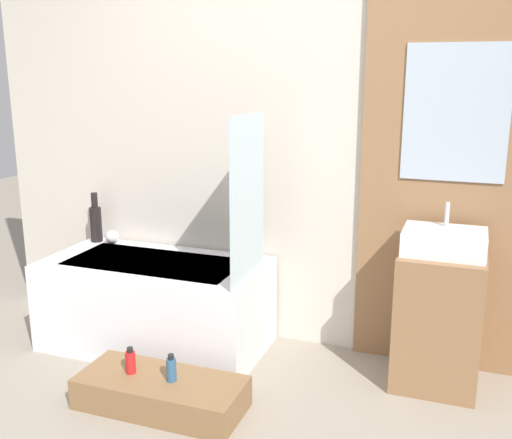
% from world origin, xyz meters
% --- Properties ---
extents(wall_tiled_back, '(4.20, 0.06, 2.60)m').
position_xyz_m(wall_tiled_back, '(0.00, 1.58, 1.30)').
color(wall_tiled_back, beige).
rests_on(wall_tiled_back, ground_plane).
extents(wall_wood_accent, '(0.99, 0.04, 2.60)m').
position_xyz_m(wall_wood_accent, '(0.88, 1.53, 1.31)').
color(wall_wood_accent, '#8E6642').
rests_on(wall_wood_accent, ground_plane).
extents(bathtub, '(1.35, 0.70, 0.55)m').
position_xyz_m(bathtub, '(-0.79, 1.18, 0.28)').
color(bathtub, white).
rests_on(bathtub, ground_plane).
extents(glass_shower_screen, '(0.01, 0.48, 0.91)m').
position_xyz_m(glass_shower_screen, '(-0.15, 1.09, 1.01)').
color(glass_shower_screen, silver).
rests_on(glass_shower_screen, bathtub).
extents(wooden_step_bench, '(0.86, 0.37, 0.16)m').
position_xyz_m(wooden_step_bench, '(-0.42, 0.55, 0.08)').
color(wooden_step_bench, olive).
rests_on(wooden_step_bench, ground_plane).
extents(vanity_cabinet, '(0.44, 0.43, 0.75)m').
position_xyz_m(vanity_cabinet, '(0.88, 1.29, 0.37)').
color(vanity_cabinet, '#8E6642').
rests_on(vanity_cabinet, ground_plane).
extents(sink, '(0.42, 0.31, 0.26)m').
position_xyz_m(sink, '(0.88, 1.29, 0.81)').
color(sink, white).
rests_on(sink, vanity_cabinet).
extents(vase_tall_dark, '(0.08, 0.08, 0.34)m').
position_xyz_m(vase_tall_dark, '(-1.38, 1.44, 0.69)').
color(vase_tall_dark, black).
rests_on(vase_tall_dark, bathtub).
extents(vase_round_light, '(0.09, 0.09, 0.09)m').
position_xyz_m(vase_round_light, '(-1.25, 1.43, 0.59)').
color(vase_round_light, silver).
rests_on(vase_round_light, bathtub).
extents(bottle_soap_primary, '(0.05, 0.05, 0.14)m').
position_xyz_m(bottle_soap_primary, '(-0.59, 0.55, 0.23)').
color(bottle_soap_primary, red).
rests_on(bottle_soap_primary, wooden_step_bench).
extents(bottle_soap_secondary, '(0.05, 0.05, 0.14)m').
position_xyz_m(bottle_soap_secondary, '(-0.35, 0.55, 0.23)').
color(bottle_soap_secondary, '#2D567A').
rests_on(bottle_soap_secondary, wooden_step_bench).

